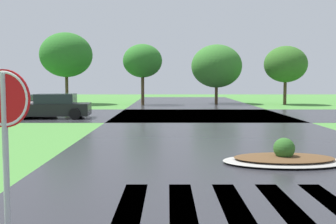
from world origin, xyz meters
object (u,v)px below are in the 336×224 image
at_px(car_dark_suv, 14,104).
at_px(car_silver_hatch, 50,107).
at_px(stop_sign, 3,116).
at_px(drainage_pipe_stack, 33,109).
at_px(median_island, 283,158).

bearing_deg(car_dark_suv, car_silver_hatch, 127.90).
relative_size(stop_sign, drainage_pipe_stack, 0.82).
height_order(median_island, drainage_pipe_stack, drainage_pipe_stack).
bearing_deg(drainage_pipe_stack, car_dark_suv, 126.15).
bearing_deg(car_silver_hatch, car_dark_suv, -54.41).
xyz_separation_m(median_island, drainage_pipe_stack, (-11.26, 14.08, 0.31)).
height_order(car_dark_suv, car_silver_hatch, car_silver_hatch).
height_order(median_island, car_dark_suv, car_dark_suv).
bearing_deg(median_island, drainage_pipe_stack, 128.64).
relative_size(median_island, drainage_pipe_stack, 1.14).
bearing_deg(car_dark_suv, median_island, 126.37).
distance_m(car_dark_suv, car_silver_hatch, 5.94).
distance_m(median_island, drainage_pipe_stack, 18.03).
height_order(car_silver_hatch, drainage_pipe_stack, car_silver_hatch).
bearing_deg(car_dark_suv, drainage_pipe_stack, 124.32).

